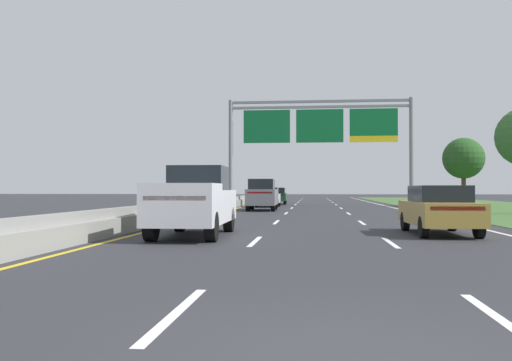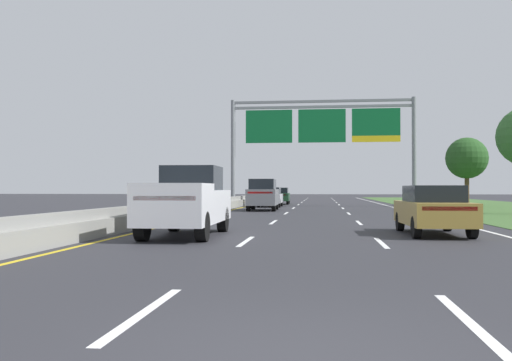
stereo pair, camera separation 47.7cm
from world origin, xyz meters
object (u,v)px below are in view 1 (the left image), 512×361
at_px(pickup_truck_white, 194,201).
at_px(car_grey_left_lane_suv, 262,194).
at_px(car_darkgreen_left_lane_sedan, 277,196).
at_px(car_gold_right_lane_sedan, 439,209).
at_px(overhead_sign_gantry, 320,130).
at_px(roadside_tree_far, 464,159).
at_px(car_silver_left_lane_sedan, 268,197).

bearing_deg(pickup_truck_white, car_grey_left_lane_suv, -1.86).
xyz_separation_m(car_darkgreen_left_lane_sedan, car_gold_right_lane_sedan, (7.49, -34.51, 0.00)).
relative_size(overhead_sign_gantry, roadside_tree_far, 2.67).
xyz_separation_m(car_gold_right_lane_sedan, car_silver_left_lane_sedan, (-7.65, 26.48, 0.00)).
xyz_separation_m(pickup_truck_white, car_silver_left_lane_sedan, (0.07, 27.90, -0.26)).
bearing_deg(car_grey_left_lane_suv, roadside_tree_far, -60.00).
distance_m(car_darkgreen_left_lane_sedan, roadside_tree_far, 17.05).
distance_m(overhead_sign_gantry, pickup_truck_white, 29.54).
relative_size(car_gold_right_lane_sedan, car_silver_left_lane_sedan, 1.00).
distance_m(car_darkgreen_left_lane_sedan, car_gold_right_lane_sedan, 35.32).
height_order(overhead_sign_gantry, car_silver_left_lane_sedan, overhead_sign_gantry).
relative_size(car_darkgreen_left_lane_sedan, roadside_tree_far, 0.79).
xyz_separation_m(overhead_sign_gantry, pickup_truck_white, (-4.22, -28.78, -5.19)).
bearing_deg(car_gold_right_lane_sedan, overhead_sign_gantry, 6.17).
distance_m(car_gold_right_lane_sedan, roadside_tree_far, 29.96).
bearing_deg(car_grey_left_lane_suv, car_gold_right_lane_sedan, -160.02).
distance_m(overhead_sign_gantry, car_grey_left_lane_suv, 10.55).
bearing_deg(car_gold_right_lane_sedan, pickup_truck_white, 99.29).
relative_size(pickup_truck_white, roadside_tree_far, 0.96).
distance_m(overhead_sign_gantry, car_silver_left_lane_sedan, 6.91).
bearing_deg(pickup_truck_white, car_gold_right_lane_sedan, -80.77).
xyz_separation_m(car_darkgreen_left_lane_sedan, car_silver_left_lane_sedan, (-0.16, -8.03, 0.00)).
relative_size(car_gold_right_lane_sedan, roadside_tree_far, 0.79).
bearing_deg(car_grey_left_lane_suv, car_silver_left_lane_sedan, -0.01).
bearing_deg(car_silver_left_lane_sedan, car_grey_left_lane_suv, -179.06).
height_order(overhead_sign_gantry, car_gold_right_lane_sedan, overhead_sign_gantry).
bearing_deg(overhead_sign_gantry, car_grey_left_lane_suv, -115.59).
distance_m(overhead_sign_gantry, roadside_tree_far, 12.01).
height_order(pickup_truck_white, car_gold_right_lane_sedan, pickup_truck_white).
bearing_deg(car_grey_left_lane_suv, car_darkgreen_left_lane_sedan, -1.34).
distance_m(car_gold_right_lane_sedan, car_grey_left_lane_suv, 20.48).
bearing_deg(car_darkgreen_left_lane_sedan, car_silver_left_lane_sedan, 177.44).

